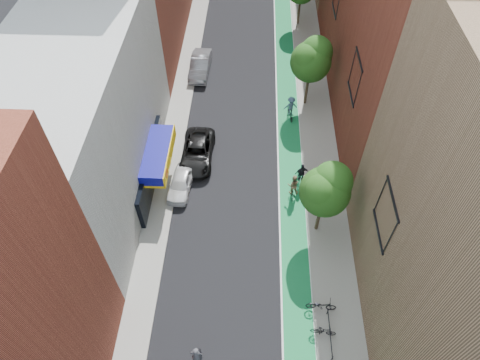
# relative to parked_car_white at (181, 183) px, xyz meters

# --- Properties ---
(bike_lane) EXTENTS (2.00, 68.00, 0.01)m
(bike_lane) POSITION_rel_parked_car_white_xyz_m (8.60, 12.58, -0.68)
(bike_lane) COLOR #15794B
(bike_lane) RESTS_ON ground
(sidewalk_left) EXTENTS (2.00, 68.00, 0.15)m
(sidewalk_left) POSITION_rel_parked_car_white_xyz_m (-1.40, 12.58, -0.61)
(sidewalk_left) COLOR gray
(sidewalk_left) RESTS_ON ground
(sidewalk_right) EXTENTS (3.00, 68.00, 0.15)m
(sidewalk_right) POSITION_rel_parked_car_white_xyz_m (11.10, 12.58, -0.61)
(sidewalk_right) COLOR gray
(sidewalk_right) RESTS_ON ground
(building_left_white) EXTENTS (8.00, 20.00, 12.00)m
(building_left_white) POSITION_rel_parked_car_white_xyz_m (-6.40, 0.58, 5.32)
(building_left_white) COLOR silver
(building_left_white) RESTS_ON ground
(tree_near) EXTENTS (3.40, 3.36, 6.42)m
(tree_near) POSITION_rel_parked_car_white_xyz_m (10.25, -3.40, 3.97)
(tree_near) COLOR #332619
(tree_near) RESTS_ON ground
(tree_mid) EXTENTS (3.55, 3.53, 6.74)m
(tree_mid) POSITION_rel_parked_car_white_xyz_m (10.25, 10.60, 4.21)
(tree_mid) COLOR #332619
(tree_mid) RESTS_ON ground
(parked_car_white) EXTENTS (2.01, 4.15, 1.37)m
(parked_car_white) POSITION_rel_parked_car_white_xyz_m (0.00, 0.00, 0.00)
(parked_car_white) COLOR silver
(parked_car_white) RESTS_ON ground
(parked_car_black) EXTENTS (2.60, 5.49, 1.52)m
(parked_car_black) POSITION_rel_parked_car_white_xyz_m (0.95, 3.26, 0.07)
(parked_car_black) COLOR black
(parked_car_black) RESTS_ON ground
(parked_car_silver) EXTENTS (1.99, 5.16, 1.68)m
(parked_car_silver) POSITION_rel_parked_car_white_xyz_m (0.01, 15.07, 0.15)
(parked_car_silver) COLOR gray
(parked_car_silver) RESTS_ON ground
(cyclist_lead) EXTENTS (0.70, 1.66, 2.23)m
(cyclist_lead) POSITION_rel_parked_car_white_xyz_m (2.64, -13.07, 0.11)
(cyclist_lead) COLOR black
(cyclist_lead) RESTS_ON ground
(cyclist_lane_near) EXTENTS (0.90, 1.47, 2.20)m
(cyclist_lane_near) POSITION_rel_parked_car_white_xyz_m (8.57, -0.37, 0.33)
(cyclist_lane_near) COLOR black
(cyclist_lane_near) RESTS_ON ground
(cyclist_lane_mid) EXTENTS (1.11, 1.86, 2.13)m
(cyclist_lane_mid) POSITION_rel_parked_car_white_xyz_m (9.30, 0.86, 0.12)
(cyclist_lane_mid) COLOR black
(cyclist_lane_mid) RESTS_ON ground
(cyclist_lane_far) EXTENTS (1.30, 1.93, 2.20)m
(cyclist_lane_far) POSITION_rel_parked_car_white_xyz_m (8.74, 8.68, 0.29)
(cyclist_lane_far) COLOR black
(cyclist_lane_far) RESTS_ON ground
(parked_bike_near) EXTENTS (1.92, 0.74, 1.00)m
(parked_bike_near) POSITION_rel_parked_car_white_xyz_m (10.00, -9.49, -0.03)
(parked_bike_near) COLOR black
(parked_bike_near) RESTS_ON sidewalk_right
(parked_bike_mid) EXTENTS (1.60, 0.62, 0.94)m
(parked_bike_mid) POSITION_rel_parked_car_white_xyz_m (10.00, -11.10, -0.06)
(parked_bike_mid) COLOR black
(parked_bike_mid) RESTS_ON sidewalk_right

